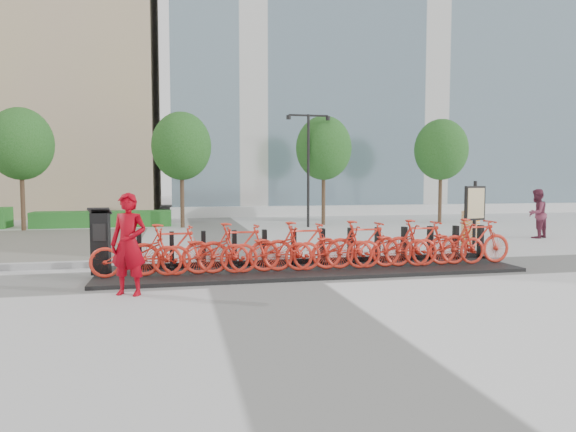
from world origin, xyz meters
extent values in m
plane|color=silver|center=(0.00, 0.00, 0.00)|extent=(120.00, 120.00, 0.00)
cube|color=#486176|center=(14.00, 26.00, 12.00)|extent=(32.00, 16.00, 24.00)
cube|color=#357634|center=(-5.00, 13.20, 0.35)|extent=(6.00, 1.20, 0.70)
cylinder|color=#513527|center=(-8.00, 12.00, 1.50)|extent=(0.18, 0.18, 3.00)
ellipsoid|color=#164110|center=(-8.00, 12.00, 3.60)|extent=(2.60, 2.60, 2.99)
cylinder|color=#513527|center=(-1.50, 12.00, 1.50)|extent=(0.18, 0.18, 3.00)
ellipsoid|color=#164110|center=(-1.50, 12.00, 3.60)|extent=(2.60, 2.60, 2.99)
cylinder|color=#513527|center=(5.00, 12.00, 1.50)|extent=(0.18, 0.18, 3.00)
ellipsoid|color=#164110|center=(5.00, 12.00, 3.60)|extent=(2.60, 2.60, 2.99)
cylinder|color=#513527|center=(11.00, 12.00, 1.50)|extent=(0.18, 0.18, 3.00)
ellipsoid|color=#164110|center=(11.00, 12.00, 3.60)|extent=(2.60, 2.60, 2.99)
cylinder|color=black|center=(4.00, 11.00, 2.50)|extent=(0.12, 0.12, 5.00)
cube|color=black|center=(3.55, 11.00, 4.95)|extent=(0.90, 0.08, 0.08)
cube|color=black|center=(4.45, 11.00, 4.95)|extent=(0.90, 0.08, 0.08)
cylinder|color=black|center=(3.10, 11.00, 4.85)|extent=(0.20, 0.20, 0.18)
cylinder|color=black|center=(4.90, 11.00, 4.85)|extent=(0.20, 0.20, 0.18)
cube|color=black|center=(1.30, 0.30, 0.04)|extent=(9.60, 2.40, 0.08)
imported|color=red|center=(-2.60, -0.05, 0.58)|extent=(1.90, 0.66, 1.00)
imported|color=red|center=(-1.88, -0.05, 0.63)|extent=(1.84, 0.52, 1.11)
imported|color=red|center=(-1.16, -0.05, 0.58)|extent=(1.90, 0.66, 1.00)
imported|color=red|center=(-0.44, -0.05, 0.63)|extent=(1.84, 0.52, 1.11)
imported|color=red|center=(0.28, -0.05, 0.58)|extent=(1.90, 0.66, 1.00)
imported|color=red|center=(1.00, -0.05, 0.63)|extent=(1.84, 0.52, 1.11)
imported|color=red|center=(1.72, -0.05, 0.58)|extent=(1.90, 0.66, 1.00)
imported|color=red|center=(2.44, -0.05, 0.63)|extent=(1.84, 0.52, 1.11)
imported|color=red|center=(3.16, -0.05, 0.58)|extent=(1.90, 0.66, 1.00)
imported|color=red|center=(3.88, -0.05, 0.63)|extent=(1.84, 0.52, 1.11)
imported|color=red|center=(4.60, -0.05, 0.58)|extent=(1.90, 0.66, 1.00)
imported|color=red|center=(5.32, -0.05, 0.63)|extent=(1.84, 0.52, 1.11)
cube|color=black|center=(-3.37, 0.43, 0.74)|extent=(0.39, 0.34, 1.33)
cube|color=black|center=(-3.37, 0.43, 1.45)|extent=(0.47, 0.40, 0.17)
cube|color=black|center=(-3.37, 0.26, 1.00)|extent=(0.27, 0.04, 0.37)
imported|color=#99010E|center=(-2.63, -1.43, 0.94)|extent=(0.81, 0.68, 1.88)
imported|color=brown|center=(11.02, 5.04, 0.89)|extent=(1.07, 0.98, 1.78)
cylinder|color=#FF7F00|center=(7.52, 3.70, 0.56)|extent=(0.73, 0.73, 1.11)
cylinder|color=black|center=(6.32, 1.59, 1.04)|extent=(0.09, 0.09, 2.09)
cube|color=black|center=(6.32, 1.59, 1.47)|extent=(0.69, 0.24, 0.95)
cube|color=beige|center=(6.32, 1.54, 1.47)|extent=(0.58, 0.15, 0.83)
camera|label=1|loc=(-1.77, -11.16, 2.12)|focal=32.00mm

